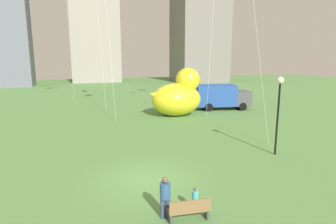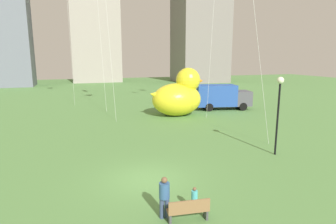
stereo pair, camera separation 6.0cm
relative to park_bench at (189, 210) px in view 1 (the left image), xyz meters
The scene contains 8 objects.
ground_plane 4.10m from the park_bench, 98.50° to the left, with size 140.00×140.00×0.00m, color #568645.
park_bench is the anchor object (origin of this frame).
person_adult 1.02m from the park_bench, 145.79° to the left, with size 0.40×0.40×1.64m.
person_child 0.76m from the park_bench, 50.26° to the left, with size 0.25×0.25×1.02m.
giant_inflatable_duck 19.49m from the park_bench, 70.99° to the left, with size 5.94×3.81×4.93m.
lamppost 9.94m from the park_bench, 33.02° to the left, with size 0.42×0.42×4.85m.
box_truck 23.61m from the park_bench, 58.66° to the left, with size 6.63×3.51×2.85m.
city_skyline 61.35m from the park_bench, 87.22° to the left, with size 74.87×19.54×36.72m.
Camera 1 is at (-3.12, -12.84, 6.00)m, focal length 30.24 mm.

